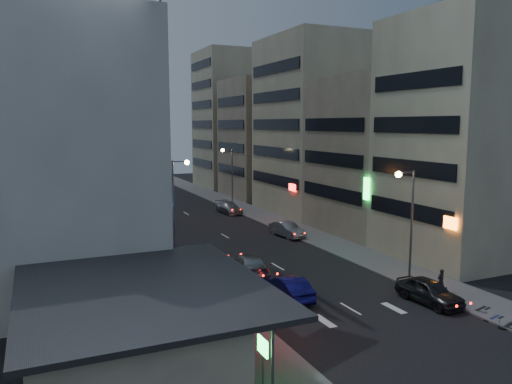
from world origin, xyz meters
TOP-DOWN VIEW (x-y plane):
  - ground at (0.00, 0.00)m, footprint 180.00×180.00m
  - sidewalk_left at (-8.00, 30.00)m, footprint 4.00×120.00m
  - sidewalk_right at (8.00, 30.00)m, footprint 4.00×120.00m
  - food_court at (-13.90, 2.00)m, footprint 11.00×13.00m
  - white_building at (-17.00, 20.00)m, footprint 14.00×24.00m
  - shophouse_near at (15.00, 10.50)m, footprint 10.00×11.00m
  - shophouse_mid at (15.50, 22.00)m, footprint 11.00×12.00m
  - shophouse_far at (15.00, 35.00)m, footprint 10.00×14.00m
  - far_left_a at (-15.50, 45.00)m, footprint 11.00×10.00m
  - far_left_b at (-16.00, 58.00)m, footprint 12.00×10.00m
  - far_right_a at (15.50, 50.00)m, footprint 11.00×12.00m
  - far_right_b at (16.00, 64.00)m, footprint 12.00×12.00m
  - street_lamp_right_near at (5.90, 6.00)m, footprint 1.60×0.44m
  - street_lamp_left at (-5.90, 22.00)m, footprint 1.60×0.44m
  - street_lamp_right_far at (5.90, 40.00)m, footprint 1.60×0.44m
  - parked_car_right_near at (5.10, 2.78)m, footprint 2.18×4.77m
  - parked_car_right_mid at (5.60, 23.15)m, footprint 2.13×4.71m
  - parked_car_left at (-5.10, 34.41)m, footprint 2.54×4.81m
  - parked_car_right_far at (5.06, 37.99)m, footprint 2.40×5.10m
  - road_car_blue at (-2.67, 7.16)m, footprint 1.76×4.70m
  - road_car_silver at (-3.00, 12.90)m, footprint 3.20×5.93m
  - person at (7.07, 3.83)m, footprint 0.61×0.43m
  - scooter_blue at (7.17, -0.57)m, footprint 0.90×1.69m
  - scooter_black_b at (7.64, 0.80)m, footprint 1.00×1.80m
  - scooter_silver_b at (7.06, 2.53)m, footprint 1.23×2.16m

SIDE VIEW (x-z plane):
  - ground at x=0.00m, z-range 0.00..0.00m
  - sidewalk_left at x=-8.00m, z-range 0.00..0.12m
  - sidewalk_right at x=8.00m, z-range 0.00..0.12m
  - scooter_blue at x=7.17m, z-range 0.12..1.10m
  - scooter_black_b at x=7.64m, z-range 0.12..1.17m
  - parked_car_left at x=-5.10m, z-range 0.00..1.29m
  - parked_car_right_far at x=5.06m, z-range 0.00..1.44m
  - scooter_silver_b at x=7.06m, z-range 0.12..1.37m
  - parked_car_right_mid at x=5.60m, z-range 0.00..1.50m
  - road_car_blue at x=-2.67m, z-range 0.00..1.53m
  - parked_car_right_near at x=5.10m, z-range 0.00..1.59m
  - road_car_silver at x=-3.00m, z-range 0.00..1.63m
  - person at x=7.07m, z-range 0.12..1.69m
  - food_court at x=-13.90m, z-range 0.05..3.92m
  - street_lamp_right_near at x=5.90m, z-range 1.35..9.37m
  - street_lamp_left at x=-5.90m, z-range 1.35..9.37m
  - street_lamp_right_far at x=5.90m, z-range 1.35..9.37m
  - far_left_b at x=-16.00m, z-range 0.00..15.00m
  - shophouse_mid at x=15.50m, z-range 0.00..16.00m
  - white_building at x=-17.00m, z-range 0.00..18.00m
  - far_right_a at x=15.50m, z-range 0.00..18.00m
  - shophouse_near at x=15.00m, z-range 0.00..20.00m
  - far_left_a at x=-15.50m, z-range 0.00..20.00m
  - shophouse_far at x=15.00m, z-range 0.00..22.00m
  - far_right_b at x=16.00m, z-range 0.00..24.00m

